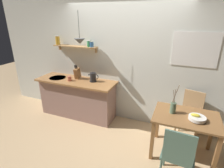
{
  "coord_description": "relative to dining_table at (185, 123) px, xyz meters",
  "views": [
    {
      "loc": [
        1.16,
        -2.83,
        2.24
      ],
      "look_at": [
        -0.1,
        0.25,
        0.95
      ],
      "focal_mm": 28.17,
      "sensor_mm": 36.0,
      "label": 1
    }
  ],
  "objects": [
    {
      "name": "coffee_mug_by_sink",
      "position": [
        -2.44,
        0.34,
        0.32
      ],
      "size": [
        0.12,
        0.08,
        0.11
      ],
      "color": "#C6664C",
      "rests_on": "kitchen_counter"
    },
    {
      "name": "knife_block",
      "position": [
        -2.36,
        0.54,
        0.4
      ],
      "size": [
        0.09,
        0.18,
        0.33
      ],
      "color": "brown",
      "rests_on": "kitchen_counter"
    },
    {
      "name": "kitchen_counter",
      "position": [
        -2.34,
        0.45,
        -0.17
      ],
      "size": [
        1.83,
        0.63,
        0.9
      ],
      "color": "gray",
      "rests_on": "ground_plane"
    },
    {
      "name": "twig_vase",
      "position": [
        -0.22,
        0.03,
        0.22
      ],
      "size": [
        0.1,
        0.09,
        0.5
      ],
      "color": "#567056",
      "rests_on": "dining_table"
    },
    {
      "name": "dining_chair_near",
      "position": [
        -0.07,
        -0.64,
        -0.12
      ],
      "size": [
        0.46,
        0.43,
        0.92
      ],
      "color": "#4C6B5B",
      "rests_on": "ground_plane"
    },
    {
      "name": "wall_shelf",
      "position": [
        -2.43,
        0.63,
        1.03
      ],
      "size": [
        1.06,
        0.2,
        0.33
      ],
      "color": "tan"
    },
    {
      "name": "ground_plane",
      "position": [
        -1.34,
        0.14,
        -0.63
      ],
      "size": [
        14.0,
        14.0,
        0.0
      ],
      "primitive_type": "plane",
      "color": "tan"
    },
    {
      "name": "electric_kettle",
      "position": [
        -1.94,
        0.5,
        0.36
      ],
      "size": [
        0.24,
        0.16,
        0.22
      ],
      "color": "black",
      "rests_on": "kitchen_counter"
    },
    {
      "name": "dining_chair_far",
      "position": [
        0.1,
        0.55,
        -0.11
      ],
      "size": [
        0.5,
        0.48,
        0.94
      ],
      "color": "tan",
      "rests_on": "ground_plane"
    },
    {
      "name": "dining_table",
      "position": [
        0.0,
        0.0,
        0.0
      ],
      "size": [
        1.01,
        0.71,
        0.75
      ],
      "color": "brown",
      "rests_on": "ground_plane"
    },
    {
      "name": "fruit_bowl",
      "position": [
        0.14,
        -0.07,
        0.16
      ],
      "size": [
        0.25,
        0.25,
        0.11
      ],
      "color": "silver",
      "rests_on": "dining_table"
    },
    {
      "name": "back_wall",
      "position": [
        -1.14,
        0.79,
        0.72
      ],
      "size": [
        6.8,
        0.11,
        2.7
      ],
      "color": "silver",
      "rests_on": "ground_plane"
    },
    {
      "name": "pendant_lamp",
      "position": [
        -2.14,
        0.38,
        1.14
      ],
      "size": [
        0.22,
        0.22,
        0.63
      ],
      "color": "black"
    }
  ]
}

